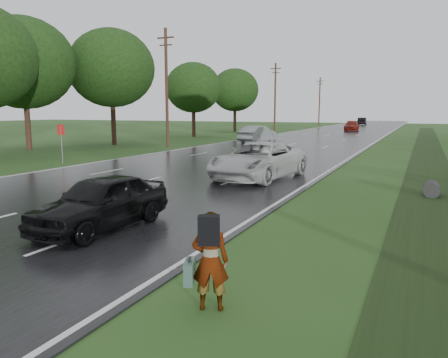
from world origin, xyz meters
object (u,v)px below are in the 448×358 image
dark_sedan (101,202)px  silver_sedan (257,134)px  pedestrian (209,260)px  road_sign (61,136)px  white_pickup (259,160)px

dark_sedan → silver_sedan: 32.09m
pedestrian → silver_sedan: (-11.83, 34.32, 0.03)m
road_sign → silver_sedan: (4.86, 20.53, -0.79)m
road_sign → dark_sedan: size_ratio=0.55×
dark_sedan → pedestrian: bearing=-29.8°
road_sign → silver_sedan: size_ratio=0.47×
road_sign → silver_sedan: 21.12m
road_sign → pedestrian: (16.69, -13.79, -0.82)m
road_sign → white_pickup: (12.81, -0.90, -0.78)m
dark_sedan → white_pickup: bearing=88.4°
white_pickup → silver_sedan: (-7.95, 21.43, -0.01)m
white_pickup → silver_sedan: white_pickup is taller
dark_sedan → road_sign: bearing=141.2°
white_pickup → silver_sedan: 22.86m
road_sign → dark_sedan: road_sign is taller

